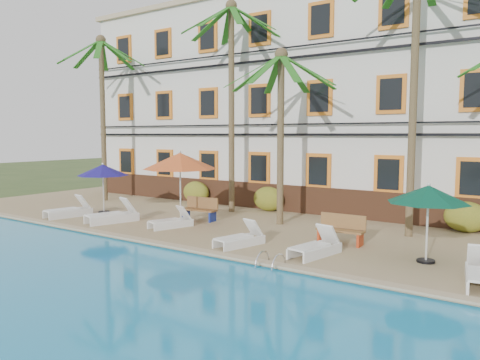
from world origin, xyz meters
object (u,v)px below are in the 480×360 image
Objects in this scene: umbrella_red at (180,161)px; pool_ladder at (270,266)px; palm_a at (102,96)px; lounger_a at (69,210)px; palm_b at (231,80)px; lounger_b at (113,215)px; lounger_e at (316,246)px; umbrella_green at (428,195)px; bench_right at (341,229)px; bench_left at (200,209)px; lounger_c at (171,221)px; palm_d at (415,55)px; umbrella_blue at (103,170)px; palm_c at (281,110)px; lounger_d at (240,238)px.

umbrella_red reaches higher than pool_ladder.
palm_a is 7.10m from lounger_a.
palm_b is 10.55m from pool_ladder.
lounger_a is (2.70, -4.09, -5.13)m from palm_a.
lounger_e is (8.80, -0.10, -0.03)m from lounger_b.
umbrella_green is 1.44× the size of bench_right.
palm_a is 11.43× the size of pool_ladder.
lounger_a is at bearing -153.21° from bench_left.
lounger_a is at bearing -170.23° from bench_right.
lounger_c is (0.14, -0.68, -2.18)m from umbrella_red.
lounger_e is 1.75m from pool_ladder.
lounger_a is 10.91m from pool_ladder.
palm_a reaches higher than lounger_a.
umbrella_red is (-7.83, -2.82, -3.62)m from palm_d.
lounger_e is (10.89, -1.36, -1.61)m from umbrella_blue.
lounger_b is at bearing 168.10° from pool_ladder.
palm_b is at bearing 38.06° from umbrella_blue.
lounger_b is at bearing -31.01° from umbrella_blue.
bench_right is (10.90, 0.48, -1.41)m from umbrella_blue.
palm_c is 8.37m from umbrella_blue.
palm_d is at bearing 70.27° from lounger_e.
bench_left is (4.62, 1.07, -1.41)m from umbrella_blue.
lounger_e is at bearing -7.10° from umbrella_blue.
palm_a reaches higher than bench_right.
umbrella_green is at bearing -22.43° from palm_c.
palm_a is at bearing 160.99° from umbrella_red.
umbrella_red is 2.24m from bench_left.
lounger_d is 0.95× the size of lounger_e.
umbrella_red is 3.47m from lounger_b.
palm_a is at bearing 177.59° from palm_c.
lounger_b is 1.22× the size of lounger_c.
palm_d is at bearing 19.77° from umbrella_red.
palm_b is 8.89m from lounger_a.
umbrella_green reaches higher than lounger_c.
palm_a is 15.45m from lounger_e.
palm_a is 5.55× the size of bench_left.
palm_c is at bearing 15.72° from umbrella_blue.
lounger_a is (-14.08, -1.17, -1.56)m from umbrella_green.
palm_c is 6.93m from umbrella_green.
lounger_a is at bearing -171.41° from lounger_c.
lounger_d is (3.75, -0.92, 0.01)m from lounger_c.
palm_c is 3.55× the size of lounger_e.
lounger_b is 2.66m from lounger_c.
umbrella_blue is 1.24× the size of lounger_d.
lounger_b is at bearing 179.38° from lounger_e.
palm_c reaches higher than pool_ladder.
lounger_b reaches higher than bench_right.
umbrella_red reaches higher than lounger_a.
palm_b is 4.89m from umbrella_red.
palm_b reaches higher than bench_left.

